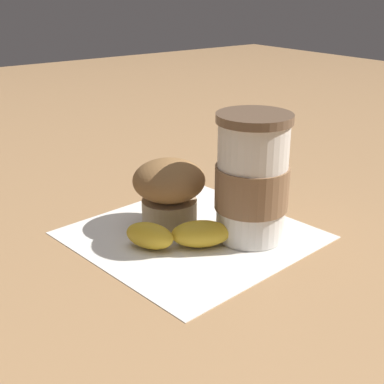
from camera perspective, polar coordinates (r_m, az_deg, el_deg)
ground_plane at (r=0.66m, az=0.00°, el=-4.64°), size 3.00×3.00×0.00m
paper_napkin at (r=0.66m, az=0.00°, el=-4.58°), size 0.28×0.28×0.00m
coffee_cup at (r=0.63m, az=6.41°, el=1.31°), size 0.09×0.09×0.15m
muffin at (r=0.66m, az=-2.46°, el=0.30°), size 0.09×0.09×0.09m
banana at (r=0.63m, az=0.69°, el=-4.18°), size 0.17×0.09×0.03m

